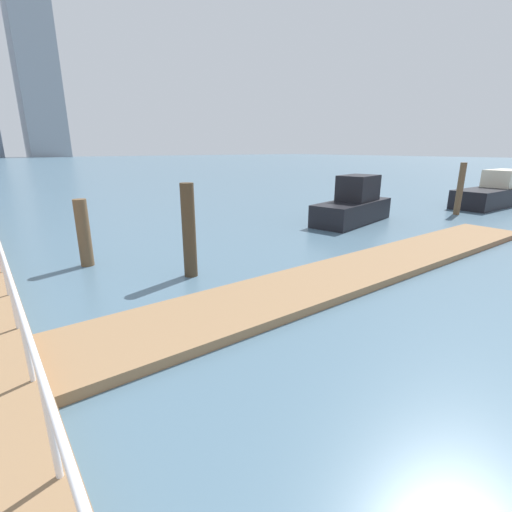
{
  "coord_description": "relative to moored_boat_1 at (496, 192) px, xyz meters",
  "views": [
    {
      "loc": [
        -3.3,
        4.9,
        3.14
      ],
      "look_at": [
        1.22,
        10.88,
        0.94
      ],
      "focal_mm": 25.65,
      "sensor_mm": 36.0,
      "label": 1
    }
  ],
  "objects": [
    {
      "name": "dock_piling_0",
      "position": [
        -4.98,
        -0.18,
        0.52
      ],
      "size": [
        0.29,
        0.29,
        2.5
      ],
      "primitive_type": "cylinder",
      "color": "brown",
      "rests_on": "ground_plane"
    },
    {
      "name": "ground_plane",
      "position": [
        -20.44,
        6.59,
        -0.73
      ],
      "size": [
        300.0,
        300.0,
        0.0
      ],
      "primitive_type": "plane",
      "color": "slate"
    },
    {
      "name": "moored_boat_1",
      "position": [
        0.0,
        0.0,
        0.0
      ],
      "size": [
        6.77,
        1.92,
        1.97
      ],
      "color": "black",
      "rests_on": "ground_plane"
    },
    {
      "name": "dock_piling_2",
      "position": [
        -21.62,
        2.1,
        0.19
      ],
      "size": [
        0.35,
        0.35,
        1.85
      ],
      "primitive_type": "cylinder",
      "color": "brown",
      "rests_on": "ground_plane"
    },
    {
      "name": "moored_boat_2",
      "position": [
        -10.63,
        1.68,
        0.01
      ],
      "size": [
        4.76,
        2.5,
        2.03
      ],
      "color": "black",
      "rests_on": "ground_plane"
    },
    {
      "name": "boardwalk_railing",
      "position": [
        -23.59,
        -4.62,
        0.51
      ],
      "size": [
        0.06,
        29.26,
        1.08
      ],
      "color": "white",
      "rests_on": "boardwalk"
    },
    {
      "name": "dock_piling_1",
      "position": [
        -19.71,
        -0.42,
        0.44
      ],
      "size": [
        0.34,
        0.34,
        2.35
      ],
      "primitive_type": "cylinder",
      "color": "#473826",
      "rests_on": "ground_plane"
    },
    {
      "name": "skyline_tower_4",
      "position": [
        0.69,
        155.52,
        28.27
      ],
      "size": [
        14.28,
        11.56,
        58.01
      ],
      "primitive_type": "cube",
      "rotation": [
        0.0,
        0.0,
        0.05
      ],
      "color": "#8C939E",
      "rests_on": "ground_plane"
    },
    {
      "name": "floating_dock",
      "position": [
        -15.95,
        -2.93,
        -0.64
      ],
      "size": [
        15.96,
        2.0,
        0.18
      ],
      "primitive_type": "cube",
      "color": "#93704C",
      "rests_on": "ground_plane"
    }
  ]
}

